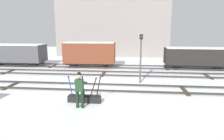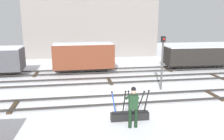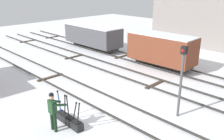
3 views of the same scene
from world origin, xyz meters
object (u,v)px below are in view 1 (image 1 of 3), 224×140
(signal_post, at_px, (141,53))
(freight_car_mid_siding, at_px, (90,53))
(rail_worker, at_px, (80,87))
(freight_car_back_track, at_px, (197,57))
(freight_car_far_end, at_px, (15,53))
(switch_lever_frame, at_px, (84,98))

(signal_post, distance_m, freight_car_mid_siding, 7.54)
(rail_worker, relative_size, signal_post, 0.52)
(rail_worker, xyz_separation_m, freight_car_back_track, (8.88, 10.66, 0.18))
(freight_car_mid_siding, bearing_deg, freight_car_far_end, 178.12)
(switch_lever_frame, xyz_separation_m, freight_car_back_track, (8.83, 9.92, 0.99))
(freight_car_far_end, bearing_deg, switch_lever_frame, -45.10)
(switch_lever_frame, relative_size, rail_worker, 0.99)
(freight_car_far_end, xyz_separation_m, freight_car_mid_siding, (8.16, 0.00, 0.14))
(rail_worker, distance_m, signal_post, 6.04)
(switch_lever_frame, xyz_separation_m, rail_worker, (-0.04, -0.74, 0.80))
(freight_car_mid_siding, bearing_deg, rail_worker, -82.64)
(switch_lever_frame, xyz_separation_m, freight_car_mid_siding, (-1.78, 9.92, 1.22))
(signal_post, relative_size, freight_car_back_track, 0.58)
(switch_lever_frame, distance_m, freight_car_far_end, 14.08)
(rail_worker, xyz_separation_m, signal_post, (3.19, 5.00, 1.14))
(rail_worker, distance_m, freight_car_back_track, 13.88)
(rail_worker, distance_m, freight_car_mid_siding, 10.81)
(switch_lever_frame, relative_size, freight_car_mid_siding, 0.35)
(signal_post, bearing_deg, freight_car_back_track, 44.87)
(freight_car_far_end, xyz_separation_m, freight_car_back_track, (18.77, -0.00, -0.09))
(switch_lever_frame, height_order, freight_car_back_track, freight_car_back_track)
(switch_lever_frame, bearing_deg, rail_worker, -92.38)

